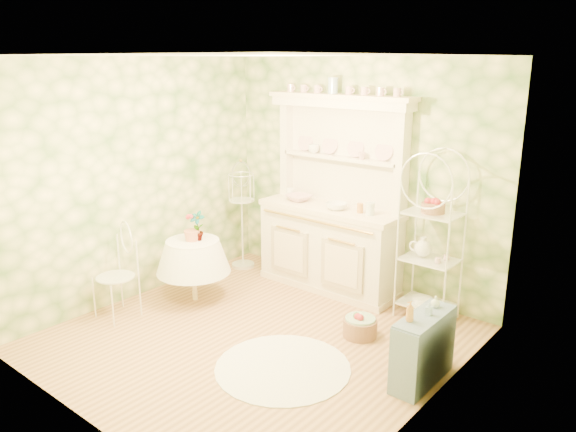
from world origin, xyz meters
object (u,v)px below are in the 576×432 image
Objects in this scene: floor_basket at (360,324)px; cafe_chair at (116,279)px; side_shelf at (423,349)px; bakers_rack at (431,238)px; round_table at (194,272)px; birdcage_stand at (242,213)px; kitchen_dresser at (331,195)px.

cafe_chair is at bearing -150.55° from floor_basket.
bakers_rack is at bearing 111.00° from side_shelf.
side_shelf is 2.79m from round_table.
side_shelf is 0.93m from floor_basket.
cafe_chair is 0.58× the size of birdcage_stand.
bakers_rack is 2.66× the size of round_table.
cafe_chair is at bearing -89.55° from birdcage_stand.
birdcage_stand reaches higher than side_shelf.
bakers_rack is 1.21× the size of birdcage_stand.
round_table is at bearing -166.85° from floor_basket.
bakers_rack is 2.09× the size of cafe_chair.
round_table reaches higher than side_shelf.
floor_basket is at bearing -16.57° from birdcage_stand.
birdcage_stand reaches higher than round_table.
side_shelf is 1.81× the size of floor_basket.
cafe_chair is (-2.56, -2.09, -0.46)m from bakers_rack.
kitchen_dresser reaches higher than birdcage_stand.
round_table reaches higher than floor_basket.
cafe_chair is at bearing -121.27° from kitchen_dresser.
floor_basket is (0.97, -0.83, -1.02)m from kitchen_dresser.
cafe_chair is 2.60m from floor_basket.
round_table is at bearing -150.20° from bakers_rack.
bakers_rack reaches higher than round_table.
side_shelf is (1.82, -1.18, -0.84)m from kitchen_dresser.
kitchen_dresser is at bearing 74.41° from cafe_chair.
cafe_chair reaches higher than round_table.
floor_basket is at bearing 13.15° from round_table.
round_table is at bearing 178.49° from side_shelf.
birdcage_stand is (-1.29, -0.16, -0.41)m from kitchen_dresser.
round_table is at bearing 85.17° from cafe_chair.
side_shelf is at bearing -33.03° from kitchen_dresser.
kitchen_dresser is 2.33m from side_shelf.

